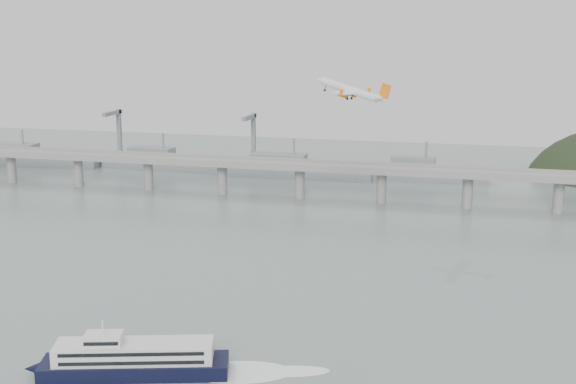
# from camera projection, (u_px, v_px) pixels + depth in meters

# --- Properties ---
(ground) EXTENTS (900.00, 900.00, 0.00)m
(ground) POSITION_uv_depth(u_px,v_px,m) (250.00, 322.00, 274.73)
(ground) COLOR slate
(ground) RESTS_ON ground
(bridge) EXTENTS (800.00, 22.00, 23.90)m
(bridge) POSITION_uv_depth(u_px,v_px,m) (347.00, 172.00, 460.54)
(bridge) COLOR gray
(bridge) RESTS_ON ground
(distant_fleet) EXTENTS (453.00, 60.90, 40.00)m
(distant_fleet) POSITION_uv_depth(u_px,v_px,m) (154.00, 162.00, 562.23)
(distant_fleet) COLOR slate
(distant_fleet) RESTS_ON ground
(ferry) EXTENTS (90.84, 36.04, 17.55)m
(ferry) POSITION_uv_depth(u_px,v_px,m) (135.00, 359.00, 232.59)
(ferry) COLOR black
(ferry) RESTS_ON ground
(airliner) EXTENTS (37.92, 34.77, 12.77)m
(airliner) POSITION_uv_depth(u_px,v_px,m) (352.00, 91.00, 357.23)
(airliner) COLOR white
(airliner) RESTS_ON ground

